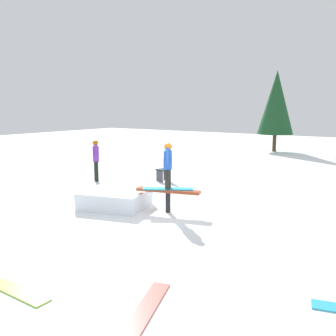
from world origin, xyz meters
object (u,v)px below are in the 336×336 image
object	(u,v)px
rail_feature	(168,193)
loose_snowboard_coral	(147,307)
main_rider_on_rail	(168,167)
pine_tree_near	(276,103)
folding_chair	(164,171)
loose_snowboard_lime	(19,292)
bystander_purple	(96,158)

from	to	relation	value
rail_feature	loose_snowboard_coral	size ratio (longest dim) A/B	1.19
main_rider_on_rail	pine_tree_near	bearing A→B (deg)	68.46
folding_chair	loose_snowboard_lime	bearing A→B (deg)	-51.91
bystander_purple	folding_chair	size ratio (longest dim) A/B	1.85
rail_feature	bystander_purple	distance (m)	5.32
rail_feature	bystander_purple	size ratio (longest dim) A/B	1.13
loose_snowboard_coral	folding_chair	distance (m)	9.53
main_rider_on_rail	bystander_purple	bearing A→B (deg)	127.00
loose_snowboard_lime	pine_tree_near	distance (m)	21.31
rail_feature	main_rider_on_rail	bearing A→B (deg)	0.00
rail_feature	folding_chair	size ratio (longest dim) A/B	2.08
loose_snowboard_lime	main_rider_on_rail	bearing A→B (deg)	-83.03
loose_snowboard_lime	rail_feature	bearing A→B (deg)	-83.03
rail_feature	bystander_purple	bearing A→B (deg)	141.16
loose_snowboard_lime	loose_snowboard_coral	xyz separation A→B (m)	(1.97, 0.78, 0.00)
rail_feature	pine_tree_near	xyz separation A→B (m)	(-2.28, 15.73, 2.62)
loose_snowboard_lime	folding_chair	distance (m)	9.33
rail_feature	loose_snowboard_lime	bearing A→B (deg)	-98.70
rail_feature	loose_snowboard_coral	xyz separation A→B (m)	(2.59, -4.36, -0.53)
bystander_purple	pine_tree_near	bearing A→B (deg)	-59.26
loose_snowboard_lime	pine_tree_near	size ratio (longest dim) A/B	0.24
bystander_purple	folding_chair	world-z (taller)	bystander_purple
bystander_purple	loose_snowboard_lime	distance (m)	9.13
folding_chair	rail_feature	bearing A→B (deg)	-36.15
main_rider_on_rail	pine_tree_near	world-z (taller)	pine_tree_near
main_rider_on_rail	loose_snowboard_lime	distance (m)	5.34
folding_chair	main_rider_on_rail	bearing A→B (deg)	-36.15
main_rider_on_rail	folding_chair	world-z (taller)	main_rider_on_rail
rail_feature	pine_tree_near	size ratio (longest dim) A/B	0.35
main_rider_on_rail	loose_snowboard_coral	xyz separation A→B (m)	(2.59, -4.36, -1.28)
bystander_purple	loose_snowboard_lime	world-z (taller)	bystander_purple
main_rider_on_rail	loose_snowboard_lime	world-z (taller)	main_rider_on_rail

